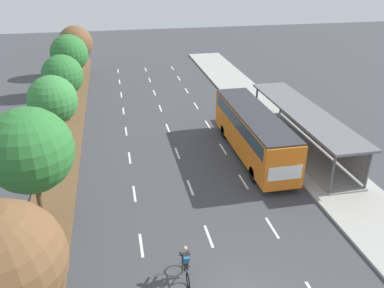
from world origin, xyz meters
name	(u,v)px	position (x,y,z in m)	size (l,w,h in m)	color
median_strip	(66,134)	(-8.30, 20.00, 0.06)	(2.60, 52.00, 0.12)	brown
sidewalk_right	(269,118)	(9.25, 20.00, 0.07)	(4.50, 52.00, 0.15)	#ADAAA3
lane_divider_left	(128,143)	(-3.50, 17.26, 0.00)	(0.14, 45.53, 0.01)	white
lane_divider_center	(172,140)	(0.00, 17.26, 0.00)	(0.14, 45.53, 0.01)	white
lane_divider_right	(215,136)	(3.50, 17.26, 0.00)	(0.14, 45.53, 0.01)	white
bus_shelter	(306,125)	(9.53, 13.90, 1.86)	(2.90, 13.92, 2.86)	gray
bus	(253,129)	(5.25, 13.45, 2.07)	(2.54, 11.29, 3.37)	orange
cyclist	(186,264)	(-1.72, 2.49, 0.79)	(0.46, 1.82, 1.71)	black
median_tree_nearest	(2,263)	(-8.29, 0.41, 3.94)	(4.31, 4.31, 5.98)	brown
median_tree_second	(30,151)	(-8.50, 7.91, 4.47)	(4.36, 4.36, 6.54)	brown
median_tree_third	(53,100)	(-8.23, 15.41, 4.50)	(3.28, 3.28, 6.04)	brown
median_tree_fourth	(62,76)	(-8.31, 22.91, 4.13)	(3.44, 3.44, 5.74)	brown
median_tree_fifth	(69,54)	(-8.29, 30.40, 4.33)	(3.75, 3.75, 6.09)	brown
median_tree_farthest	(76,43)	(-8.17, 37.90, 3.91)	(3.98, 3.98, 5.79)	brown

